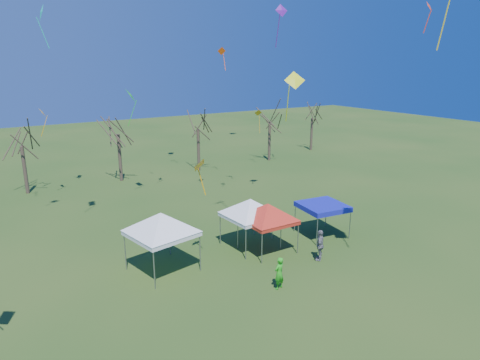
{
  "coord_description": "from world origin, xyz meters",
  "views": [
    {
      "loc": [
        -14.07,
        -16.43,
        11.35
      ],
      "look_at": [
        -1.89,
        3.0,
        5.0
      ],
      "focal_mm": 32.0,
      "sensor_mm": 36.0,
      "label": 1
    }
  ],
  "objects_px": {
    "tree_1": "(19,129)",
    "tree_4": "(270,109)",
    "tree_3": "(198,114)",
    "person_green": "(279,273)",
    "tent_white_west": "(161,217)",
    "tent_red": "(268,207)",
    "tent_white_mid": "(250,202)",
    "person_grey": "(320,245)",
    "tree_2": "(117,117)",
    "tree_5": "(313,107)",
    "tent_blue": "(323,207)"
  },
  "relations": [
    {
      "from": "tree_5",
      "to": "tent_white_mid",
      "type": "xyz_separation_m",
      "value": [
        -23.89,
        -21.52,
        -2.78
      ]
    },
    {
      "from": "tree_4",
      "to": "tent_white_mid",
      "type": "relative_size",
      "value": 1.9
    },
    {
      "from": "tree_1",
      "to": "person_green",
      "type": "bearing_deg",
      "value": -70.5
    },
    {
      "from": "tree_1",
      "to": "tree_4",
      "type": "xyz_separation_m",
      "value": [
        26.12,
        -0.65,
        0.27
      ]
    },
    {
      "from": "tree_1",
      "to": "tent_red",
      "type": "bearing_deg",
      "value": -62.27
    },
    {
      "from": "tree_5",
      "to": "tent_white_west",
      "type": "height_order",
      "value": "tree_5"
    },
    {
      "from": "tree_3",
      "to": "person_green",
      "type": "bearing_deg",
      "value": -107.61
    },
    {
      "from": "tree_5",
      "to": "person_grey",
      "type": "height_order",
      "value": "tree_5"
    },
    {
      "from": "tree_1",
      "to": "tree_4",
      "type": "relative_size",
      "value": 0.96
    },
    {
      "from": "tent_white_west",
      "to": "person_green",
      "type": "distance_m",
      "value": 7.05
    },
    {
      "from": "tree_1",
      "to": "tent_blue",
      "type": "bearing_deg",
      "value": -53.36
    },
    {
      "from": "tree_1",
      "to": "tree_2",
      "type": "xyz_separation_m",
      "value": [
        8.4,
        -0.27,
        0.5
      ]
    },
    {
      "from": "tree_3",
      "to": "person_green",
      "type": "height_order",
      "value": "tree_3"
    },
    {
      "from": "tent_white_mid",
      "to": "tree_5",
      "type": "bearing_deg",
      "value": 42.02
    },
    {
      "from": "tent_white_west",
      "to": "tent_blue",
      "type": "relative_size",
      "value": 1.42
    },
    {
      "from": "person_grey",
      "to": "person_green",
      "type": "bearing_deg",
      "value": -20.96
    },
    {
      "from": "tent_red",
      "to": "tree_2",
      "type": "bearing_deg",
      "value": 97.48
    },
    {
      "from": "tree_2",
      "to": "tree_4",
      "type": "bearing_deg",
      "value": -1.22
    },
    {
      "from": "tent_white_mid",
      "to": "tree_2",
      "type": "bearing_deg",
      "value": 96.34
    },
    {
      "from": "tent_white_mid",
      "to": "tree_3",
      "type": "bearing_deg",
      "value": 72.37
    },
    {
      "from": "tent_white_mid",
      "to": "tent_red",
      "type": "height_order",
      "value": "tent_white_mid"
    },
    {
      "from": "tent_white_west",
      "to": "person_grey",
      "type": "distance_m",
      "value": 9.41
    },
    {
      "from": "tree_2",
      "to": "tree_3",
      "type": "xyz_separation_m",
      "value": [
        8.4,
        -0.33,
        -0.21
      ]
    },
    {
      "from": "tree_4",
      "to": "person_grey",
      "type": "distance_m",
      "value": 27.21
    },
    {
      "from": "person_grey",
      "to": "tent_red",
      "type": "bearing_deg",
      "value": -95.4
    },
    {
      "from": "tree_3",
      "to": "person_green",
      "type": "distance_m",
      "value": 26.43
    },
    {
      "from": "person_green",
      "to": "person_grey",
      "type": "bearing_deg",
      "value": -176.96
    },
    {
      "from": "tree_4",
      "to": "tent_white_mid",
      "type": "bearing_deg",
      "value": -128.57
    },
    {
      "from": "tree_1",
      "to": "tent_red",
      "type": "height_order",
      "value": "tree_1"
    },
    {
      "from": "tree_4",
      "to": "person_grey",
      "type": "bearing_deg",
      "value": -119.4
    },
    {
      "from": "tent_white_mid",
      "to": "person_grey",
      "type": "xyz_separation_m",
      "value": [
        2.4,
        -3.82,
        -2.0
      ]
    },
    {
      "from": "tent_blue",
      "to": "person_green",
      "type": "height_order",
      "value": "tent_blue"
    },
    {
      "from": "tree_3",
      "to": "tent_red",
      "type": "relative_size",
      "value": 1.96
    },
    {
      "from": "tree_3",
      "to": "tree_5",
      "type": "bearing_deg",
      "value": 6.52
    },
    {
      "from": "tent_white_mid",
      "to": "person_green",
      "type": "bearing_deg",
      "value": -107.55
    },
    {
      "from": "tree_1",
      "to": "tree_5",
      "type": "height_order",
      "value": "tree_1"
    },
    {
      "from": "tent_white_west",
      "to": "person_grey",
      "type": "bearing_deg",
      "value": -23.9
    },
    {
      "from": "tent_white_west",
      "to": "tree_1",
      "type": "bearing_deg",
      "value": 102.96
    },
    {
      "from": "tree_4",
      "to": "tent_red",
      "type": "height_order",
      "value": "tree_4"
    },
    {
      "from": "tent_white_mid",
      "to": "person_grey",
      "type": "relative_size",
      "value": 2.18
    },
    {
      "from": "tree_2",
      "to": "tent_white_mid",
      "type": "height_order",
      "value": "tree_2"
    },
    {
      "from": "tree_5",
      "to": "person_grey",
      "type": "xyz_separation_m",
      "value": [
        -21.48,
        -25.35,
        -4.78
      ]
    },
    {
      "from": "tree_2",
      "to": "tent_white_west",
      "type": "height_order",
      "value": "tree_2"
    },
    {
      "from": "tree_2",
      "to": "tent_white_mid",
      "type": "relative_size",
      "value": 1.98
    },
    {
      "from": "tent_white_west",
      "to": "person_grey",
      "type": "height_order",
      "value": "tent_white_west"
    },
    {
      "from": "tree_2",
      "to": "tree_4",
      "type": "relative_size",
      "value": 1.04
    },
    {
      "from": "tree_4",
      "to": "tent_white_west",
      "type": "xyz_separation_m",
      "value": [
        -21.47,
        -19.58,
        -2.85
      ]
    },
    {
      "from": "tree_2",
      "to": "person_green",
      "type": "distance_m",
      "value": 25.62
    },
    {
      "from": "tent_white_west",
      "to": "tree_4",
      "type": "bearing_deg",
      "value": 42.37
    },
    {
      "from": "tent_blue",
      "to": "person_grey",
      "type": "bearing_deg",
      "value": -134.04
    }
  ]
}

